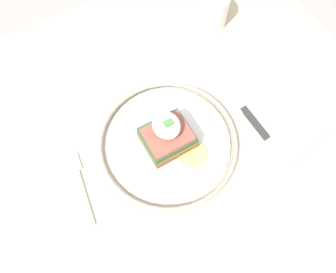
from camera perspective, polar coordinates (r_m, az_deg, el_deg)
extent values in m
plane|color=#9E9993|center=(1.34, -0.78, -15.25)|extent=(6.00, 6.00, 0.00)
cube|color=#C6B28E|center=(0.63, -1.60, -5.52)|extent=(0.97, 0.88, 0.03)
cylinder|color=#C6B28E|center=(1.23, 8.02, 13.44)|extent=(0.06, 0.06, 0.71)
cylinder|color=white|center=(0.63, 0.00, -1.10)|extent=(0.24, 0.24, 0.01)
torus|color=gray|center=(0.62, 0.00, -0.93)|extent=(0.27, 0.27, 0.01)
cube|color=brown|center=(0.61, 0.00, -0.43)|extent=(0.09, 0.08, 0.02)
cube|color=#2D6033|center=(0.59, -0.19, 0.18)|extent=(0.09, 0.07, 0.01)
cube|color=brown|center=(0.58, -0.05, 0.30)|extent=(0.08, 0.06, 0.01)
ellipsoid|color=white|center=(0.57, -0.30, 1.97)|extent=(0.05, 0.05, 0.03)
cylinder|color=#EAD166|center=(0.61, 4.33, -3.15)|extent=(0.05, 0.05, 0.00)
cube|color=#47843D|center=(0.55, 0.00, 2.36)|extent=(0.02, 0.01, 0.00)
cube|color=silver|center=(0.61, -14.32, -10.26)|extent=(0.02, 0.11, 0.00)
cube|color=silver|center=(0.64, -16.01, -4.42)|extent=(0.03, 0.04, 0.00)
cube|color=#2D2D2D|center=(0.67, 14.87, 2.32)|extent=(0.01, 0.08, 0.01)
cube|color=silver|center=(0.69, 10.77, 7.55)|extent=(0.02, 0.10, 0.00)
cylinder|color=white|center=(0.78, 7.35, 21.11)|extent=(0.08, 0.08, 0.07)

